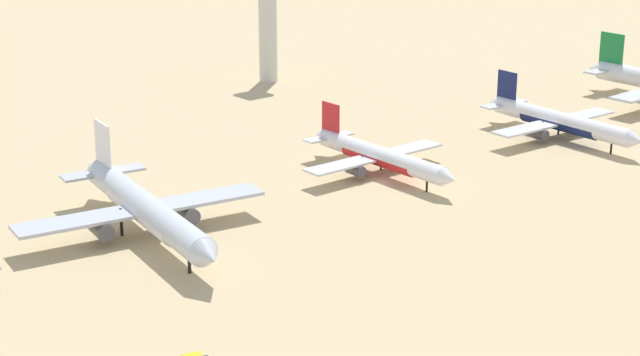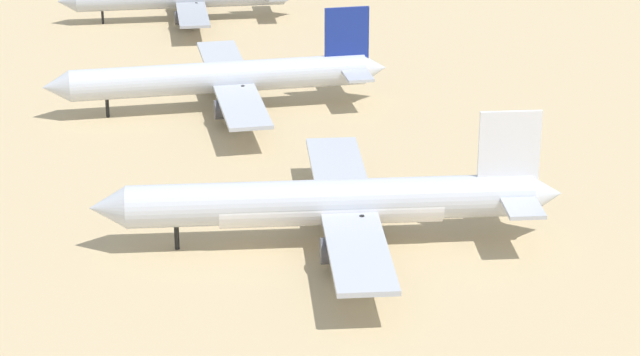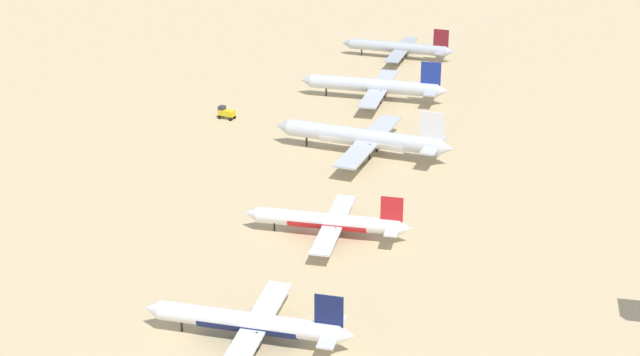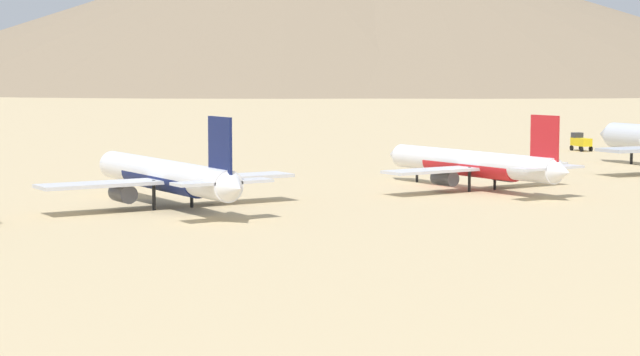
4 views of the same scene
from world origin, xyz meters
TOP-DOWN VIEW (x-y plane):
  - ground_plane at (0.00, 0.00)m, footprint 1800.00×1800.00m
  - parked_jet_2 at (-3.85, -49.47)m, footprint 52.12×42.63m
  - parked_jet_3 at (-3.58, 2.59)m, footprint 39.79×32.25m
  - parked_jet_4 at (3.08, 49.59)m, footprint 42.43×34.46m
  - control_tower at (-81.85, 36.02)m, footprint 7.20×7.20m

SIDE VIEW (x-z plane):
  - ground_plane at x=0.00m, z-range 0.00..0.00m
  - parked_jet_3 at x=-3.58m, z-range -1.92..9.57m
  - parked_jet_4 at x=3.08m, z-range -2.05..10.19m
  - parked_jet_2 at x=-3.85m, z-range -2.52..12.55m
  - control_tower at x=-81.85m, z-range 1.74..33.06m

